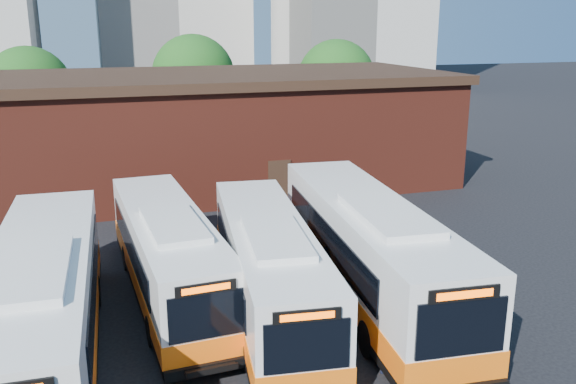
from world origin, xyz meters
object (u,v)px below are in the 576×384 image
object	(u,v)px
bus_east	(368,254)
transit_worker	(383,338)
bus_midwest	(168,258)
bus_mideast	(269,271)
bus_west	(44,310)

from	to	relation	value
bus_east	transit_worker	distance (m)	4.50
bus_east	bus_midwest	bearing A→B (deg)	166.19
bus_midwest	bus_mideast	xyz separation A→B (m)	(2.91, -2.22, 0.02)
bus_midwest	bus_east	bearing A→B (deg)	-22.21
bus_midwest	bus_mideast	size ratio (longest dim) A/B	0.98
bus_west	bus_mideast	size ratio (longest dim) A/B	1.08
bus_east	transit_worker	bearing A→B (deg)	-104.65
bus_mideast	transit_worker	bearing A→B (deg)	-57.48
bus_west	bus_midwest	world-z (taller)	bus_west
bus_midwest	bus_east	xyz separation A→B (m)	(6.41, -2.21, 0.20)
transit_worker	bus_east	bearing A→B (deg)	-14.53
bus_west	bus_mideast	xyz separation A→B (m)	(6.66, 1.00, -0.12)
bus_mideast	bus_east	world-z (taller)	bus_east
bus_west	transit_worker	distance (m)	9.23
bus_west	bus_midwest	size ratio (longest dim) A/B	1.09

